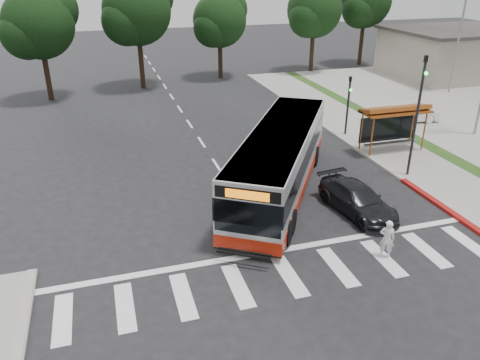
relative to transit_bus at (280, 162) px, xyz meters
name	(u,v)px	position (x,y,z in m)	size (l,w,h in m)	color
ground	(248,214)	(-2.19, -1.78, -1.63)	(140.00, 140.00, 0.00)	black
sidewalk_east	(367,135)	(8.81, 6.22, -1.57)	(4.00, 40.00, 0.12)	gray
curb_east	(341,138)	(6.81, 6.22, -1.55)	(0.30, 40.00, 0.15)	#9E9991
curb_east_red	(440,205)	(6.81, -3.78, -1.55)	(0.32, 6.00, 0.15)	maroon
commercial_building	(462,54)	(27.81, 20.22, 0.57)	(14.00, 10.00, 4.40)	#9E9485
building_roof_cap	(467,30)	(27.81, 20.22, 2.92)	(14.60, 10.60, 0.30)	#383330
crosswalk_ladder	(289,276)	(-2.19, -6.78, -1.62)	(18.00, 2.60, 0.01)	silver
bus_shelter	(394,114)	(8.61, 3.33, 0.72)	(4.20, 1.60, 2.86)	#9B4B19
traffic_signal_ne_tall	(418,107)	(7.41, -0.28, 2.25)	(0.18, 0.37, 6.50)	black
traffic_signal_ne_short	(349,100)	(7.41, 6.72, 0.85)	(0.18, 0.37, 4.00)	black
lot_light_mid	(461,24)	(21.81, 14.22, 4.28)	(1.90, 0.35, 9.01)	gray
tree_ne_a	(315,9)	(13.88, 26.29, 4.76)	(6.16, 5.74, 9.30)	black
tree_ne_b	(366,0)	(20.88, 28.29, 5.29)	(6.16, 5.74, 10.02)	black
tree_north_a	(138,9)	(-4.11, 24.29, 5.29)	(6.60, 6.15, 10.17)	black
tree_north_b	(220,19)	(3.88, 26.28, 4.03)	(5.72, 5.33, 8.43)	black
tree_north_c	(39,22)	(-12.12, 22.29, 4.66)	(6.16, 5.74, 9.30)	black
transit_bus	(280,162)	(0.00, 0.00, 0.00)	(2.73, 12.60, 3.26)	#B9BCBE
pedestrian	(387,239)	(1.92, -6.67, -0.82)	(0.59, 0.39, 1.62)	white
dark_sedan	(357,200)	(2.67, -3.11, -0.96)	(1.86, 4.57, 1.33)	black
parked_car_1	(412,113)	(13.31, 7.80, -0.89)	(1.36, 3.89, 1.28)	white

